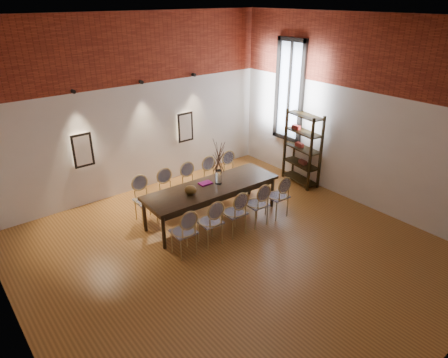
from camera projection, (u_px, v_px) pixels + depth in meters
floor at (232, 254)px, 7.30m from camera, size 7.00×7.00×0.02m
ceiling at (235, 17)px, 5.61m from camera, size 7.00×7.00×0.02m
wall_back at (133, 107)px, 8.97m from camera, size 7.00×0.10×4.00m
wall_right at (362, 114)px, 8.46m from camera, size 0.10×7.00×4.00m
brick_band_back at (128, 49)px, 8.40m from camera, size 7.00×0.02×1.50m
brick_band_right at (369, 53)px, 7.90m from camera, size 0.02×7.00×1.50m
niche_left at (82, 150)px, 8.46m from camera, size 0.36×0.06×0.66m
niche_right at (185, 127)px, 9.93m from camera, size 0.36×0.06×0.66m
spot_fixture_left at (73, 91)px, 7.92m from camera, size 0.08×0.10×0.08m
spot_fixture_mid at (141, 82)px, 8.76m from camera, size 0.08×0.10×0.08m
spot_fixture_right at (194, 75)px, 9.55m from camera, size 0.08×0.10×0.08m
window_glass at (290, 91)px, 9.77m from camera, size 0.02×0.78×2.38m
window_frame at (289, 91)px, 9.76m from camera, size 0.08×0.90×2.50m
window_mullion at (289, 91)px, 9.76m from camera, size 0.06×0.06×2.40m
dining_table at (212, 202)px, 8.30m from camera, size 2.90×1.00×0.75m
chair_near_a at (183, 231)px, 7.10m from camera, size 0.45×0.45×0.94m
chair_near_b at (210, 221)px, 7.41m from camera, size 0.45×0.45×0.94m
chair_near_c at (234, 212)px, 7.72m from camera, size 0.45×0.45×0.94m
chair_near_d at (257, 204)px, 8.04m from camera, size 0.45×0.45×0.94m
chair_near_e at (277, 196)px, 8.35m from camera, size 0.45×0.45×0.94m
chair_far_a at (145, 200)px, 8.17m from camera, size 0.45×0.45×0.94m
chair_far_b at (170, 193)px, 8.48m from camera, size 0.45×0.45×0.94m
chair_far_c at (193, 186)px, 8.80m from camera, size 0.45×0.45×0.94m
chair_far_d at (214, 179)px, 9.11m from camera, size 0.45×0.45×0.94m
chair_far_e at (233, 173)px, 9.42m from camera, size 0.45×0.45×0.94m
vase at (219, 177)px, 8.17m from camera, size 0.14×0.14×0.30m
dried_branches at (218, 157)px, 7.98m from camera, size 0.50×0.50×0.70m
bowl at (191, 190)px, 7.77m from camera, size 0.24×0.24×0.18m
book at (205, 183)px, 8.22m from camera, size 0.26×0.19×0.03m
shelving_rack at (302, 148)px, 9.69m from camera, size 0.52×1.04×1.80m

